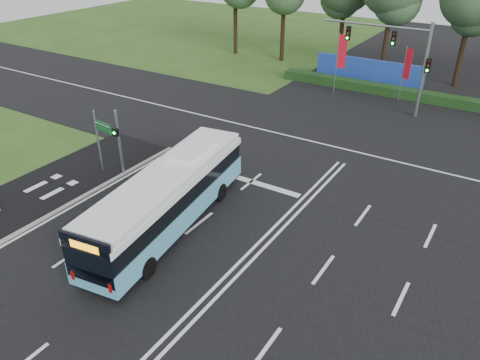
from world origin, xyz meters
name	(u,v)px	position (x,y,z in m)	size (l,w,h in m)	color
ground	(257,245)	(0.00, 0.00, 0.00)	(120.00, 120.00, 0.00)	#30511B
road_main	(257,245)	(0.00, 0.00, 0.02)	(20.00, 120.00, 0.04)	black
road_cross	(350,151)	(0.00, 12.00, 0.03)	(120.00, 14.00, 0.05)	black
bike_path	(28,199)	(-12.50, -3.00, 0.03)	(5.00, 18.00, 0.06)	black
kerb_strip	(58,211)	(-10.10, -3.00, 0.06)	(0.25, 18.00, 0.12)	gray
city_bus	(169,198)	(-4.31, -0.93, 1.64)	(3.92, 11.57, 3.26)	#529DBF
pedestrian_signal	(119,141)	(-10.20, 1.77, 2.18)	(0.34, 0.44, 3.99)	gray
street_sign	(100,135)	(-11.32, 1.49, 2.39)	(1.46, 0.28, 3.78)	gray
banner_flag_left	(340,55)	(-5.18, 22.51, 3.33)	(0.74, 0.26, 5.15)	gray
banner_flag_mid	(406,67)	(0.14, 23.20, 2.96)	(0.62, 0.32, 4.53)	gray
traffic_light_gantry	(401,53)	(0.21, 20.50, 4.66)	(8.41, 0.28, 7.00)	gray
hedge	(404,93)	(0.00, 24.50, 0.40)	(22.00, 1.20, 0.80)	black
blue_hoarding	(368,71)	(-4.00, 27.00, 1.10)	(10.00, 0.30, 2.20)	#1F43AB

